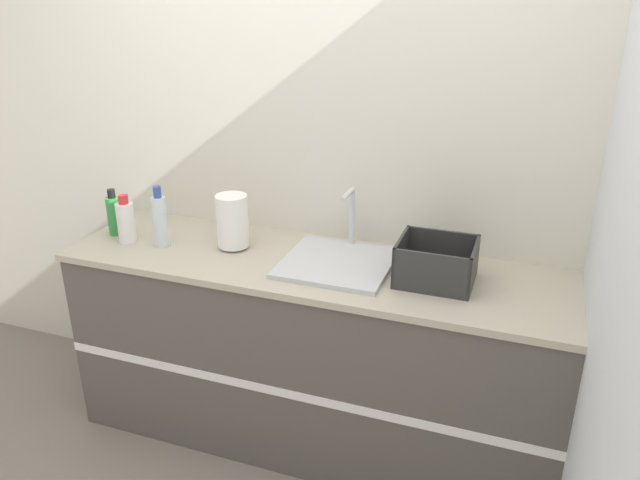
{
  "coord_description": "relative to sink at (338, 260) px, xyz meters",
  "views": [
    {
      "loc": [
        0.84,
        -1.94,
        2.01
      ],
      "look_at": [
        0.04,
        0.27,
        1.02
      ],
      "focal_mm": 35.0,
      "sensor_mm": 36.0,
      "label": 1
    }
  ],
  "objects": [
    {
      "name": "ground_plane",
      "position": [
        -0.11,
        -0.31,
        -0.92
      ],
      "size": [
        12.0,
        12.0,
        0.0
      ],
      "primitive_type": "plane",
      "color": "slate"
    },
    {
      "name": "wall_back",
      "position": [
        -0.11,
        0.31,
        0.38
      ],
      "size": [
        4.54,
        0.06,
        2.6
      ],
      "color": "beige",
      "rests_on": "ground_plane"
    },
    {
      "name": "wall_right",
      "position": [
        1.0,
        -0.02,
        0.38
      ],
      "size": [
        0.06,
        2.59,
        2.6
      ],
      "color": "silver",
      "rests_on": "ground_plane"
    },
    {
      "name": "counter_cabinet",
      "position": [
        -0.11,
        -0.02,
        -0.47
      ],
      "size": [
        2.17,
        0.62,
        0.9
      ],
      "color": "#514C47",
      "rests_on": "ground_plane"
    },
    {
      "name": "sink",
      "position": [
        0.0,
        0.0,
        0.0
      ],
      "size": [
        0.45,
        0.44,
        0.28
      ],
      "color": "silver",
      "rests_on": "counter_cabinet"
    },
    {
      "name": "paper_towel_roll",
      "position": [
        -0.49,
        0.01,
        0.1
      ],
      "size": [
        0.14,
        0.14,
        0.24
      ],
      "color": "#4C4C51",
      "rests_on": "counter_cabinet"
    },
    {
      "name": "dish_rack",
      "position": [
        0.41,
        -0.02,
        0.05
      ],
      "size": [
        0.3,
        0.26,
        0.17
      ],
      "color": "#2D2D2D",
      "rests_on": "counter_cabinet"
    },
    {
      "name": "bottle_clear",
      "position": [
        -0.8,
        -0.08,
        0.1
      ],
      "size": [
        0.06,
        0.06,
        0.28
      ],
      "color": "silver",
      "rests_on": "counter_cabinet"
    },
    {
      "name": "bottle_green",
      "position": [
        -1.08,
        -0.04,
        0.08
      ],
      "size": [
        0.06,
        0.06,
        0.22
      ],
      "color": "#2D8C3D",
      "rests_on": "counter_cabinet"
    },
    {
      "name": "bottle_white_spray",
      "position": [
        -0.98,
        -0.09,
        0.08
      ],
      "size": [
        0.08,
        0.08,
        0.22
      ],
      "color": "white",
      "rests_on": "counter_cabinet"
    }
  ]
}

